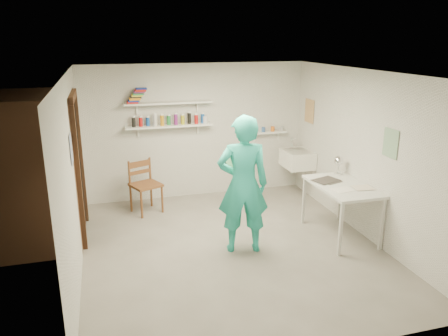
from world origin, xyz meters
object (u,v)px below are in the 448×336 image
object	(u,v)px
wall_clock	(235,158)
desk_lamp	(339,161)
wooden_chair	(146,185)
work_table	(340,211)
man	(243,185)
belfast_sink	(297,159)

from	to	relation	value
wall_clock	desk_lamp	size ratio (longest dim) A/B	2.28
desk_lamp	wooden_chair	bearing A→B (deg)	156.82
work_table	man	bearing A→B (deg)	-179.00
wall_clock	desk_lamp	bearing A→B (deg)	20.02
belfast_sink	wall_clock	xyz separation A→B (m)	(-1.66, -1.56, 0.56)
wooden_chair	man	bearing A→B (deg)	-80.04
wall_clock	wooden_chair	world-z (taller)	wall_clock
desk_lamp	wall_clock	bearing A→B (deg)	-170.73
wooden_chair	work_table	bearing A→B (deg)	-55.94
man	belfast_sink	bearing A→B (deg)	-121.61
belfast_sink	desk_lamp	xyz separation A→B (m)	(0.09, -1.28, 0.31)
man	work_table	bearing A→B (deg)	-168.25
belfast_sink	work_table	xyz separation A→B (m)	(-0.11, -1.75, -0.30)
wall_clock	work_table	xyz separation A→B (m)	(1.55, -0.19, -0.86)
belfast_sink	wooden_chair	xyz separation A→B (m)	(-2.75, -0.06, -0.22)
belfast_sink	wooden_chair	world-z (taller)	wooden_chair
man	work_table	distance (m)	1.61
work_table	wooden_chair	bearing A→B (deg)	147.37
belfast_sink	wooden_chair	distance (m)	2.76
man	wooden_chair	bearing A→B (deg)	-45.98
wooden_chair	desk_lamp	distance (m)	3.13
belfast_sink	wall_clock	size ratio (longest dim) A/B	1.77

